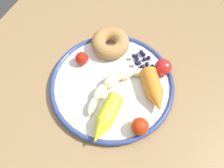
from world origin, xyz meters
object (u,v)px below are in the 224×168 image
object	(u,v)px
dining_table	(108,116)
blueberry_pile	(143,60)
carrot_orange	(154,90)
donut	(110,43)
tomato_near	(82,58)
tomato_mid	(140,126)
carrot_yellow	(106,119)
plate	(112,85)
banana	(113,84)
tomato_far	(163,67)

from	to	relation	value
dining_table	blueberry_pile	bearing A→B (deg)	-12.56
carrot_orange	donut	bearing A→B (deg)	62.50
donut	tomato_near	world-z (taller)	donut
tomato_near	tomato_mid	size ratio (longest dim) A/B	0.83
dining_table	tomato_near	bearing A→B (deg)	57.24
dining_table	blueberry_pile	world-z (taller)	blueberry_pile
dining_table	donut	xyz separation A→B (m)	(0.14, 0.06, 0.12)
carrot_yellow	blueberry_pile	world-z (taller)	carrot_yellow
dining_table	tomato_mid	size ratio (longest dim) A/B	29.27
donut	tomato_near	bearing A→B (deg)	149.70
plate	banana	world-z (taller)	banana
blueberry_pile	tomato_far	size ratio (longest dim) A/B	1.53
carrot_orange	carrot_yellow	distance (m)	0.13
donut	blueberry_pile	size ratio (longest dim) A/B	1.54
banana	donut	world-z (taller)	donut
carrot_yellow	banana	bearing A→B (deg)	16.03
carrot_yellow	tomato_mid	bearing A→B (deg)	-77.48
carrot_orange	tomato_near	xyz separation A→B (m)	(0.01, 0.20, -0.00)
dining_table	tomato_near	size ratio (longest dim) A/B	35.19
plate	tomato_far	bearing A→B (deg)	-48.07
banana	carrot_orange	distance (m)	0.10
plate	carrot_orange	bearing A→B (deg)	-79.29
tomato_near	tomato_far	xyz separation A→B (m)	(0.06, -0.19, 0.00)
plate	carrot_yellow	world-z (taller)	carrot_yellow
tomato_far	banana	bearing A→B (deg)	135.10
carrot_orange	donut	world-z (taller)	carrot_orange
carrot_orange	blueberry_pile	bearing A→B (deg)	38.19
tomato_near	tomato_mid	distance (m)	0.22
carrot_orange	tomato_near	size ratio (longest dim) A/B	3.27
carrot_yellow	tomato_near	xyz separation A→B (m)	(0.12, 0.13, -0.00)
plate	tomato_near	world-z (taller)	tomato_near
plate	carrot_orange	xyz separation A→B (m)	(0.02, -0.10, 0.02)
carrot_yellow	tomato_far	xyz separation A→B (m)	(0.18, -0.07, 0.00)
banana	blueberry_pile	xyz separation A→B (m)	(0.10, -0.04, -0.01)
plate	tomato_far	size ratio (longest dim) A/B	7.24
plate	tomato_near	size ratio (longest dim) A/B	9.21
carrot_orange	tomato_mid	size ratio (longest dim) A/B	2.72
blueberry_pile	tomato_mid	world-z (taller)	tomato_mid
carrot_yellow	blueberry_pile	size ratio (longest dim) A/B	1.81
tomato_far	blueberry_pile	bearing A→B (deg)	84.10
dining_table	donut	world-z (taller)	donut
banana	tomato_near	world-z (taller)	tomato_near
donut	tomato_far	world-z (taller)	tomato_far
carrot_yellow	plate	bearing A→B (deg)	18.21
tomato_mid	plate	bearing A→B (deg)	53.69
plate	dining_table	bearing A→B (deg)	-166.68
blueberry_pile	donut	bearing A→B (deg)	86.67
donut	tomato_far	size ratio (longest dim) A/B	2.36
dining_table	donut	bearing A→B (deg)	24.08
dining_table	carrot_yellow	distance (m)	0.13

